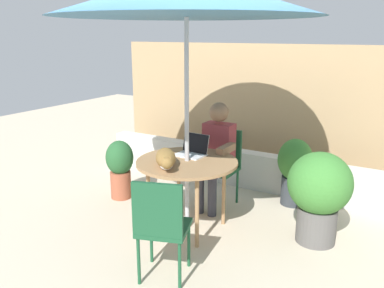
{
  "coord_description": "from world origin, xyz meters",
  "views": [
    {
      "loc": [
        2.03,
        -3.31,
        1.99
      ],
      "look_at": [
        0.0,
        0.1,
        0.89
      ],
      "focal_mm": 38.0,
      "sensor_mm": 36.0,
      "label": 1
    }
  ],
  "objects_px": {
    "potted_plant_corner": "(319,191)",
    "potted_plant_near_fence": "(120,166)",
    "patio_table": "(187,167)",
    "potted_plant_by_chair": "(295,168)",
    "cat": "(166,159)",
    "person_seated": "(216,150)",
    "laptop": "(193,149)",
    "chair_empty": "(161,222)",
    "chair_occupied": "(222,161)"
  },
  "relations": [
    {
      "from": "chair_empty",
      "to": "patio_table",
      "type": "bearing_deg",
      "value": 108.92
    },
    {
      "from": "chair_occupied",
      "to": "person_seated",
      "type": "distance_m",
      "value": 0.23
    },
    {
      "from": "chair_occupied",
      "to": "potted_plant_corner",
      "type": "distance_m",
      "value": 1.28
    },
    {
      "from": "potted_plant_near_fence",
      "to": "chair_occupied",
      "type": "bearing_deg",
      "value": 23.83
    },
    {
      "from": "cat",
      "to": "potted_plant_corner",
      "type": "distance_m",
      "value": 1.5
    },
    {
      "from": "cat",
      "to": "potted_plant_corner",
      "type": "height_order",
      "value": "cat"
    },
    {
      "from": "chair_empty",
      "to": "potted_plant_near_fence",
      "type": "distance_m",
      "value": 1.87
    },
    {
      "from": "potted_plant_by_chair",
      "to": "potted_plant_near_fence",
      "type": "bearing_deg",
      "value": -154.57
    },
    {
      "from": "chair_empty",
      "to": "potted_plant_by_chair",
      "type": "relative_size",
      "value": 1.12
    },
    {
      "from": "person_seated",
      "to": "potted_plant_near_fence",
      "type": "xyz_separation_m",
      "value": [
        -1.14,
        -0.34,
        -0.29
      ]
    },
    {
      "from": "laptop",
      "to": "potted_plant_by_chair",
      "type": "bearing_deg",
      "value": 50.18
    },
    {
      "from": "chair_occupied",
      "to": "chair_empty",
      "type": "distance_m",
      "value": 1.72
    },
    {
      "from": "patio_table",
      "to": "potted_plant_by_chair",
      "type": "bearing_deg",
      "value": 57.48
    },
    {
      "from": "person_seated",
      "to": "chair_occupied",
      "type": "bearing_deg",
      "value": 90.0
    },
    {
      "from": "patio_table",
      "to": "potted_plant_near_fence",
      "type": "distance_m",
      "value": 1.2
    },
    {
      "from": "patio_table",
      "to": "chair_empty",
      "type": "distance_m",
      "value": 0.97
    },
    {
      "from": "patio_table",
      "to": "person_seated",
      "type": "xyz_separation_m",
      "value": [
        0.0,
        0.63,
        0.01
      ]
    },
    {
      "from": "patio_table",
      "to": "cat",
      "type": "bearing_deg",
      "value": -104.24
    },
    {
      "from": "potted_plant_by_chair",
      "to": "potted_plant_corner",
      "type": "distance_m",
      "value": 0.91
    },
    {
      "from": "laptop",
      "to": "potted_plant_near_fence",
      "type": "xyz_separation_m",
      "value": [
        -1.08,
        0.07,
        -0.4
      ]
    },
    {
      "from": "potted_plant_near_fence",
      "to": "potted_plant_by_chair",
      "type": "height_order",
      "value": "potted_plant_by_chair"
    },
    {
      "from": "cat",
      "to": "potted_plant_near_fence",
      "type": "distance_m",
      "value": 1.28
    },
    {
      "from": "person_seated",
      "to": "laptop",
      "type": "distance_m",
      "value": 0.44
    },
    {
      "from": "laptop",
      "to": "cat",
      "type": "bearing_deg",
      "value": -91.71
    },
    {
      "from": "potted_plant_near_fence",
      "to": "chair_empty",
      "type": "bearing_deg",
      "value": -39.41
    },
    {
      "from": "person_seated",
      "to": "potted_plant_corner",
      "type": "relative_size",
      "value": 1.36
    },
    {
      "from": "chair_occupied",
      "to": "person_seated",
      "type": "xyz_separation_m",
      "value": [
        0.0,
        -0.16,
        0.17
      ]
    },
    {
      "from": "potted_plant_by_chair",
      "to": "person_seated",
      "type": "bearing_deg",
      "value": -143.69
    },
    {
      "from": "patio_table",
      "to": "potted_plant_near_fence",
      "type": "bearing_deg",
      "value": 165.85
    },
    {
      "from": "chair_empty",
      "to": "laptop",
      "type": "distance_m",
      "value": 1.21
    },
    {
      "from": "person_seated",
      "to": "potted_plant_by_chair",
      "type": "distance_m",
      "value": 0.97
    },
    {
      "from": "chair_empty",
      "to": "potted_plant_near_fence",
      "type": "xyz_separation_m",
      "value": [
        -1.45,
        1.19,
        -0.12
      ]
    },
    {
      "from": "chair_empty",
      "to": "potted_plant_near_fence",
      "type": "bearing_deg",
      "value": 140.59
    },
    {
      "from": "chair_occupied",
      "to": "potted_plant_near_fence",
      "type": "bearing_deg",
      "value": -156.17
    },
    {
      "from": "patio_table",
      "to": "person_seated",
      "type": "relative_size",
      "value": 0.83
    },
    {
      "from": "patio_table",
      "to": "potted_plant_by_chair",
      "type": "relative_size",
      "value": 1.28
    },
    {
      "from": "potted_plant_by_chair",
      "to": "potted_plant_corner",
      "type": "relative_size",
      "value": 0.88
    },
    {
      "from": "laptop",
      "to": "potted_plant_near_fence",
      "type": "bearing_deg",
      "value": 176.15
    },
    {
      "from": "person_seated",
      "to": "potted_plant_near_fence",
      "type": "bearing_deg",
      "value": -163.15
    },
    {
      "from": "chair_occupied",
      "to": "chair_empty",
      "type": "bearing_deg",
      "value": -79.64
    },
    {
      "from": "potted_plant_by_chair",
      "to": "chair_empty",
      "type": "bearing_deg",
      "value": -102.1
    },
    {
      "from": "patio_table",
      "to": "cat",
      "type": "height_order",
      "value": "cat"
    },
    {
      "from": "cat",
      "to": "potted_plant_near_fence",
      "type": "relative_size",
      "value": 0.76
    },
    {
      "from": "patio_table",
      "to": "potted_plant_by_chair",
      "type": "height_order",
      "value": "potted_plant_by_chair"
    },
    {
      "from": "person_seated",
      "to": "potted_plant_corner",
      "type": "distance_m",
      "value": 1.26
    },
    {
      "from": "chair_occupied",
      "to": "potted_plant_by_chair",
      "type": "bearing_deg",
      "value": 27.76
    },
    {
      "from": "patio_table",
      "to": "person_seated",
      "type": "bearing_deg",
      "value": 90.0
    },
    {
      "from": "chair_empty",
      "to": "cat",
      "type": "distance_m",
      "value": 0.79
    },
    {
      "from": "potted_plant_corner",
      "to": "potted_plant_near_fence",
      "type": "bearing_deg",
      "value": -176.95
    },
    {
      "from": "chair_empty",
      "to": "potted_plant_by_chair",
      "type": "distance_m",
      "value": 2.14
    }
  ]
}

